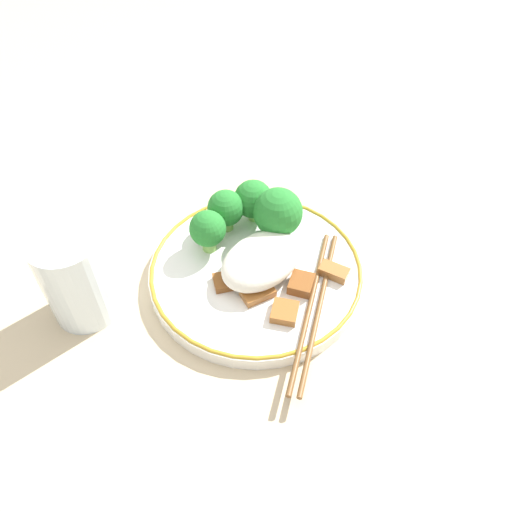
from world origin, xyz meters
The scene contains 14 objects.
ground_plane centered at (0.00, 0.00, 0.00)m, with size 3.00×3.00×0.00m, color #C6B28E.
plate centered at (0.00, 0.00, 0.01)m, with size 0.25×0.25×0.02m.
rice_mound centered at (0.00, 0.01, 0.04)m, with size 0.11×0.07×0.04m.
broccoli_back_left centered at (-0.06, -0.02, 0.06)m, with size 0.06×0.06×0.07m.
broccoli_back_center centered at (-0.06, -0.06, 0.05)m, with size 0.05×0.05×0.06m.
broccoli_back_right centered at (-0.02, -0.07, 0.05)m, with size 0.05×0.05×0.06m.
broccoli_mid_left centered at (0.02, -0.06, 0.05)m, with size 0.04×0.04×0.06m.
meat_near_front centered at (0.03, 0.07, 0.02)m, with size 0.04×0.04×0.01m.
meat_near_left centered at (-0.01, 0.06, 0.02)m, with size 0.04×0.04×0.01m.
meat_near_right centered at (0.03, 0.03, 0.02)m, with size 0.04×0.03×0.01m.
meat_near_back centered at (0.04, -0.01, 0.02)m, with size 0.03×0.03×0.01m.
meat_on_rice_edge centered at (-0.06, 0.07, 0.02)m, with size 0.03×0.04×0.01m.
chopsticks centered at (0.00, 0.09, 0.02)m, with size 0.20×0.12×0.01m.
drinking_glass centered at (0.17, -0.10, 0.06)m, with size 0.07×0.07×0.11m.
Camera 1 is at (0.28, 0.27, 0.46)m, focal length 35.00 mm.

